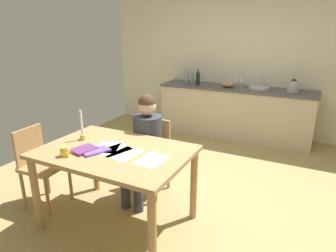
# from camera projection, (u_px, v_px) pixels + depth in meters

# --- Properties ---
(ground_plane) EXTENTS (5.20, 5.20, 0.04)m
(ground_plane) POSITION_uv_depth(u_px,v_px,m) (183.00, 194.00, 3.52)
(ground_plane) COLOR tan
(wall_back) EXTENTS (5.20, 0.12, 2.60)m
(wall_back) POSITION_uv_depth(u_px,v_px,m) (242.00, 62.00, 5.31)
(wall_back) COLOR silver
(wall_back) RESTS_ON ground
(kitchen_counter) EXTENTS (2.67, 0.64, 0.90)m
(kitchen_counter) POSITION_uv_depth(u_px,v_px,m) (234.00, 112.00, 5.27)
(kitchen_counter) COLOR beige
(kitchen_counter) RESTS_ON ground
(dining_table) EXTENTS (1.38, 0.96, 0.79)m
(dining_table) POSITION_uv_depth(u_px,v_px,m) (115.00, 160.00, 2.75)
(dining_table) COLOR tan
(dining_table) RESTS_ON ground
(chair_at_table) EXTENTS (0.42, 0.42, 0.86)m
(chair_at_table) POSITION_uv_depth(u_px,v_px,m) (151.00, 153.00, 3.43)
(chair_at_table) COLOR tan
(chair_at_table) RESTS_ON ground
(person_seated) EXTENTS (0.33, 0.60, 1.19)m
(person_seated) POSITION_uv_depth(u_px,v_px,m) (145.00, 141.00, 3.25)
(person_seated) COLOR #333842
(person_seated) RESTS_ON ground
(chair_side_empty) EXTENTS (0.42, 0.42, 0.87)m
(chair_side_empty) POSITION_uv_depth(u_px,v_px,m) (40.00, 163.00, 3.15)
(chair_side_empty) COLOR tan
(chair_side_empty) RESTS_ON ground
(coffee_mug) EXTENTS (0.11, 0.07, 0.09)m
(coffee_mug) POSITION_uv_depth(u_px,v_px,m) (65.00, 151.00, 2.57)
(coffee_mug) COLOR #F2CC4C
(coffee_mug) RESTS_ON dining_table
(candlestick) EXTENTS (0.06, 0.06, 0.31)m
(candlestick) POSITION_uv_depth(u_px,v_px,m) (82.00, 131.00, 2.94)
(candlestick) COLOR gold
(candlestick) RESTS_ON dining_table
(book_magazine) EXTENTS (0.21, 0.25, 0.03)m
(book_magazine) POSITION_uv_depth(u_px,v_px,m) (84.00, 150.00, 2.69)
(book_magazine) COLOR #683473
(book_magazine) RESTS_ON dining_table
(book_cookery) EXTENTS (0.23, 0.28, 0.02)m
(book_cookery) POSITION_uv_depth(u_px,v_px,m) (96.00, 151.00, 2.66)
(book_cookery) COLOR #7252B6
(book_cookery) RESTS_ON dining_table
(paper_letter) EXTENTS (0.29, 0.35, 0.00)m
(paper_letter) POSITION_uv_depth(u_px,v_px,m) (114.00, 150.00, 2.71)
(paper_letter) COLOR white
(paper_letter) RESTS_ON dining_table
(paper_bill) EXTENTS (0.31, 0.35, 0.00)m
(paper_bill) POSITION_uv_depth(u_px,v_px,m) (108.00, 147.00, 2.78)
(paper_bill) COLOR white
(paper_bill) RESTS_ON dining_table
(paper_envelope) EXTENTS (0.23, 0.31, 0.00)m
(paper_envelope) POSITION_uv_depth(u_px,v_px,m) (152.00, 160.00, 2.50)
(paper_envelope) COLOR white
(paper_envelope) RESTS_ON dining_table
(paper_receipt) EXTENTS (0.24, 0.32, 0.00)m
(paper_receipt) POSITION_uv_depth(u_px,v_px,m) (125.00, 154.00, 2.63)
(paper_receipt) COLOR white
(paper_receipt) RESTS_ON dining_table
(sink_unit) EXTENTS (0.36, 0.36, 0.24)m
(sink_unit) POSITION_uv_depth(u_px,v_px,m) (259.00, 88.00, 4.96)
(sink_unit) COLOR #B2B7BC
(sink_unit) RESTS_ON kitchen_counter
(bottle_oil) EXTENTS (0.08, 0.08, 0.28)m
(bottle_oil) POSITION_uv_depth(u_px,v_px,m) (187.00, 77.00, 5.45)
(bottle_oil) COLOR #8C999E
(bottle_oil) RESTS_ON kitchen_counter
(bottle_vinegar) EXTENTS (0.07, 0.07, 0.25)m
(bottle_vinegar) POSITION_uv_depth(u_px,v_px,m) (192.00, 78.00, 5.44)
(bottle_vinegar) COLOR #8C999E
(bottle_vinegar) RESTS_ON kitchen_counter
(bottle_wine_red) EXTENTS (0.07, 0.07, 0.27)m
(bottle_wine_red) POSITION_uv_depth(u_px,v_px,m) (198.00, 78.00, 5.31)
(bottle_wine_red) COLOR black
(bottle_wine_red) RESTS_ON kitchen_counter
(mixing_bowl) EXTENTS (0.23, 0.23, 0.10)m
(mixing_bowl) POSITION_uv_depth(u_px,v_px,m) (228.00, 84.00, 5.13)
(mixing_bowl) COLOR tan
(mixing_bowl) RESTS_ON kitchen_counter
(stovetop_kettle) EXTENTS (0.18, 0.18, 0.22)m
(stovetop_kettle) POSITION_uv_depth(u_px,v_px,m) (293.00, 86.00, 4.71)
(stovetop_kettle) COLOR #B7BABF
(stovetop_kettle) RESTS_ON kitchen_counter
(wine_glass_near_sink) EXTENTS (0.07, 0.07, 0.15)m
(wine_glass_near_sink) POSITION_uv_depth(u_px,v_px,m) (241.00, 80.00, 5.20)
(wine_glass_near_sink) COLOR silver
(wine_glass_near_sink) RESTS_ON kitchen_counter
(wine_glass_by_kettle) EXTENTS (0.07, 0.07, 0.15)m
(wine_glass_by_kettle) POSITION_uv_depth(u_px,v_px,m) (235.00, 79.00, 5.25)
(wine_glass_by_kettle) COLOR silver
(wine_glass_by_kettle) RESTS_ON kitchen_counter
(wine_glass_back_left) EXTENTS (0.07, 0.07, 0.15)m
(wine_glass_back_left) POSITION_uv_depth(u_px,v_px,m) (229.00, 79.00, 5.30)
(wine_glass_back_left) COLOR silver
(wine_glass_back_left) RESTS_ON kitchen_counter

